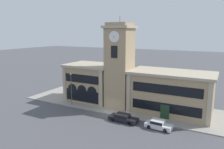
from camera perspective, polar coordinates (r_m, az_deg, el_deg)
ground_plane at (r=39.91m, az=-1.13°, el=-10.38°), size 300.00×300.00×0.00m
sidewalk_kerb at (r=44.76m, az=2.54°, el=-7.88°), size 41.47×11.67×0.15m
clock_tower at (r=41.87m, az=1.99°, el=2.27°), size 5.18×5.18×17.52m
town_hall_left_wing at (r=47.39m, az=-5.39°, el=-1.96°), size 10.38×7.85×7.88m
town_hall_right_wing at (r=40.85m, az=15.06°, el=-4.54°), size 14.90×7.85×7.69m
parked_car_near at (r=36.80m, az=2.92°, el=-11.17°), size 4.96×2.09×1.26m
parked_car_mid at (r=34.89m, az=12.01°, el=-12.61°), size 4.17×1.95×1.37m
street_lamp at (r=43.73m, az=-10.64°, el=-2.67°), size 0.36×0.36×6.54m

